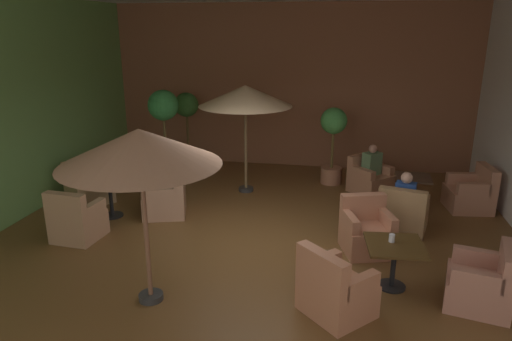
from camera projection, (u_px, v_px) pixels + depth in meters
ground_plane at (250, 249)px, 7.46m from camera, size 9.02×9.90×0.02m
wall_back_brick at (290, 87)px, 11.47m from camera, size 9.02×0.08×4.00m
cafe_table_front_left at (394, 254)px, 6.22m from camera, size 0.82×0.82×0.64m
armchair_front_left_north at (335, 291)px, 5.67m from camera, size 1.05×1.05×0.91m
armchair_front_left_east at (482, 284)px, 5.85m from camera, size 0.91×0.92×0.85m
armchair_front_left_south at (366, 232)px, 7.31m from camera, size 0.91×0.91×0.87m
cafe_table_front_right at (110, 193)px, 8.61m from camera, size 0.69×0.69×0.64m
armchair_front_right_north at (167, 199)px, 8.76m from camera, size 0.97×0.99×0.80m
armchair_front_right_east at (89, 187)px, 9.38m from camera, size 1.06×1.06×0.84m
armchair_front_right_south at (77, 221)px, 7.70m from camera, size 0.76×0.76×0.90m
cafe_table_mid_center at (413, 185)px, 9.01m from camera, size 0.69×0.69×0.64m
armchair_mid_center_north at (471, 194)px, 8.98m from camera, size 0.87×0.86×0.88m
armchair_mid_center_east at (369, 179)px, 9.95m from camera, size 1.03×1.03×0.79m
armchair_mid_center_south at (403, 214)px, 8.09m from camera, size 0.96×0.97×0.83m
patio_umbrella_tall_red at (245, 96)px, 9.49m from camera, size 1.96×1.96×2.29m
patio_umbrella_center_beige at (140, 148)px, 5.46m from camera, size 1.96×1.96×2.29m
potted_tree_left_corner at (333, 137)px, 10.30m from camera, size 0.59×0.59×1.74m
potted_tree_mid_left at (187, 115)px, 11.31m from camera, size 0.59×0.59×1.91m
potted_tree_mid_right at (164, 121)px, 10.20m from camera, size 0.67×0.67×2.13m
patron_blue_shirt at (405, 192)px, 8.01m from camera, size 0.39×0.31×0.64m
patron_by_window at (372, 162)px, 9.80m from camera, size 0.44×0.43×0.65m
iced_drink_cup at (392, 238)px, 6.24m from camera, size 0.08×0.08×0.11m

